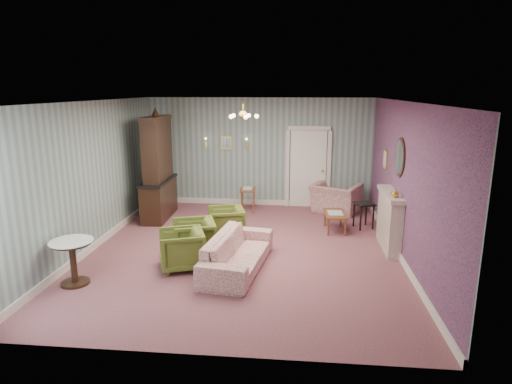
# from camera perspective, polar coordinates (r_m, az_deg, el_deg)

# --- Properties ---
(floor) EXTENTS (7.00, 7.00, 0.00)m
(floor) POSITION_cam_1_polar(r_m,az_deg,el_deg) (8.69, -1.58, -7.66)
(floor) COLOR #8B5158
(floor) RESTS_ON ground
(ceiling) EXTENTS (7.00, 7.00, 0.00)m
(ceiling) POSITION_cam_1_polar(r_m,az_deg,el_deg) (8.11, -1.72, 11.83)
(ceiling) COLOR white
(ceiling) RESTS_ON ground
(wall_back) EXTENTS (6.00, 0.00, 6.00)m
(wall_back) POSITION_cam_1_polar(r_m,az_deg,el_deg) (11.70, 0.50, 5.22)
(wall_back) COLOR slate
(wall_back) RESTS_ON ground
(wall_front) EXTENTS (6.00, 0.00, 6.00)m
(wall_front) POSITION_cam_1_polar(r_m,az_deg,el_deg) (4.95, -6.75, -6.50)
(wall_front) COLOR slate
(wall_front) RESTS_ON ground
(wall_left) EXTENTS (0.00, 7.00, 7.00)m
(wall_left) POSITION_cam_1_polar(r_m,az_deg,el_deg) (9.14, -20.66, 2.00)
(wall_left) COLOR slate
(wall_left) RESTS_ON ground
(wall_right) EXTENTS (0.00, 7.00, 7.00)m
(wall_right) POSITION_cam_1_polar(r_m,az_deg,el_deg) (8.45, 18.99, 1.25)
(wall_right) COLOR slate
(wall_right) RESTS_ON ground
(wall_right_floral) EXTENTS (0.00, 7.00, 7.00)m
(wall_right_floral) POSITION_cam_1_polar(r_m,az_deg,el_deg) (8.44, 18.89, 1.25)
(wall_right_floral) COLOR #B1587D
(wall_right_floral) RESTS_ON ground
(door) EXTENTS (1.12, 0.12, 2.16)m
(door) POSITION_cam_1_polar(r_m,az_deg,el_deg) (11.68, 6.85, 3.27)
(door) COLOR white
(door) RESTS_ON floor
(olive_chair_a) EXTENTS (0.92, 0.94, 0.77)m
(olive_chair_a) POSITION_cam_1_polar(r_m,az_deg,el_deg) (7.85, -9.78, -7.20)
(olive_chair_a) COLOR #586523
(olive_chair_a) RESTS_ON floor
(olive_chair_b) EXTENTS (0.91, 0.94, 0.78)m
(olive_chair_b) POSITION_cam_1_polar(r_m,az_deg,el_deg) (8.35, -8.18, -5.82)
(olive_chair_b) COLOR #586523
(olive_chair_b) RESTS_ON floor
(olive_chair_c) EXTENTS (0.85, 0.88, 0.75)m
(olive_chair_c) POSITION_cam_1_polar(r_m,az_deg,el_deg) (9.26, -3.95, -3.89)
(olive_chair_c) COLOR #586523
(olive_chair_c) RESTS_ON floor
(sofa_chintz) EXTENTS (0.92, 2.20, 0.84)m
(sofa_chintz) POSITION_cam_1_polar(r_m,az_deg,el_deg) (7.71, -2.42, -7.15)
(sofa_chintz) COLOR #9D3F4F
(sofa_chintz) RESTS_ON floor
(wingback_chair) EXTENTS (1.36, 1.17, 1.00)m
(wingback_chair) POSITION_cam_1_polar(r_m,az_deg,el_deg) (11.36, 10.48, -0.14)
(wingback_chair) COLOR #9D3F4F
(wingback_chair) RESTS_ON floor
(dresser) EXTENTS (0.59, 1.60, 2.64)m
(dresser) POSITION_cam_1_polar(r_m,az_deg,el_deg) (10.79, -12.84, 3.48)
(dresser) COLOR black
(dresser) RESTS_ON floor
(fireplace) EXTENTS (0.30, 1.40, 1.16)m
(fireplace) POSITION_cam_1_polar(r_m,az_deg,el_deg) (9.00, 17.13, -3.60)
(fireplace) COLOR beige
(fireplace) RESTS_ON floor
(mantel_vase) EXTENTS (0.15, 0.15, 0.15)m
(mantel_vase) POSITION_cam_1_polar(r_m,az_deg,el_deg) (8.46, 17.83, -0.15)
(mantel_vase) COLOR gold
(mantel_vase) RESTS_ON fireplace
(oval_mirror) EXTENTS (0.04, 0.76, 0.84)m
(oval_mirror) POSITION_cam_1_polar(r_m,az_deg,el_deg) (8.75, 18.35, 4.37)
(oval_mirror) COLOR white
(oval_mirror) RESTS_ON wall_right
(framed_print) EXTENTS (0.04, 0.34, 0.42)m
(framed_print) POSITION_cam_1_polar(r_m,az_deg,el_deg) (10.10, 16.67, 4.19)
(framed_print) COLOR gold
(framed_print) RESTS_ON wall_right
(coffee_table) EXTENTS (0.50, 0.85, 0.42)m
(coffee_table) POSITION_cam_1_polar(r_m,az_deg,el_deg) (9.92, 10.31, -3.87)
(coffee_table) COLOR brown
(coffee_table) RESTS_ON floor
(side_table_black) EXTENTS (0.51, 0.51, 0.59)m
(side_table_black) POSITION_cam_1_polar(r_m,az_deg,el_deg) (10.23, 13.95, -3.03)
(side_table_black) COLOR black
(side_table_black) RESTS_ON floor
(pedestal_table) EXTENTS (0.90, 0.90, 0.75)m
(pedestal_table) POSITION_cam_1_polar(r_m,az_deg,el_deg) (7.73, -22.89, -8.52)
(pedestal_table) COLOR black
(pedestal_table) RESTS_ON floor
(nesting_table) EXTENTS (0.42, 0.53, 0.66)m
(nesting_table) POSITION_cam_1_polar(r_m,az_deg,el_deg) (11.24, -1.08, -0.96)
(nesting_table) COLOR brown
(nesting_table) RESTS_ON floor
(gilt_mirror_back) EXTENTS (0.28, 0.06, 0.36)m
(gilt_mirror_back) POSITION_cam_1_polar(r_m,az_deg,el_deg) (11.74, -3.92, 6.45)
(gilt_mirror_back) COLOR gold
(gilt_mirror_back) RESTS_ON wall_back
(sconce_left) EXTENTS (0.16, 0.12, 0.30)m
(sconce_left) POSITION_cam_1_polar(r_m,az_deg,el_deg) (11.83, -6.58, 6.44)
(sconce_left) COLOR gold
(sconce_left) RESTS_ON wall_back
(sconce_right) EXTENTS (0.16, 0.12, 0.30)m
(sconce_right) POSITION_cam_1_polar(r_m,az_deg,el_deg) (11.65, -1.25, 6.42)
(sconce_right) COLOR gold
(sconce_right) RESTS_ON wall_back
(chandelier) EXTENTS (0.56, 0.56, 0.36)m
(chandelier) POSITION_cam_1_polar(r_m,az_deg,el_deg) (8.12, -1.70, 9.93)
(chandelier) COLOR gold
(chandelier) RESTS_ON ceiling
(burgundy_cushion) EXTENTS (0.41, 0.28, 0.39)m
(burgundy_cushion) POSITION_cam_1_polar(r_m,az_deg,el_deg) (11.21, 10.28, -0.42)
(burgundy_cushion) COLOR maroon
(burgundy_cushion) RESTS_ON wingback_chair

